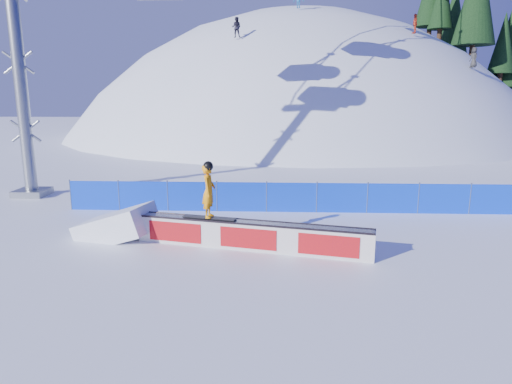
{
  "coord_description": "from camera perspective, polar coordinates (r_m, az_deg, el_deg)",
  "views": [
    {
      "loc": [
        -2.64,
        -13.29,
        4.65
      ],
      "look_at": [
        -3.31,
        1.92,
        1.37
      ],
      "focal_mm": 32.0,
      "sensor_mm": 36.0,
      "label": 1
    }
  ],
  "objects": [
    {
      "name": "rail_box",
      "position": [
        13.92,
        -0.73,
        -5.46
      ],
      "size": [
        7.29,
        2.19,
        0.88
      ],
      "rotation": [
        0.0,
        0.0,
        -0.23
      ],
      "color": "silver",
      "rests_on": "ground"
    },
    {
      "name": "distant_skiers",
      "position": [
        43.34,
        10.81,
        20.08
      ],
      "size": [
        20.76,
        7.17,
        7.4
      ],
      "color": "black",
      "rests_on": "ground"
    },
    {
      "name": "snowboarder",
      "position": [
        14.0,
        -5.93,
        0.19
      ],
      "size": [
        1.73,
        0.69,
        1.78
      ],
      "rotation": [
        0.0,
        0.0,
        1.49
      ],
      "color": "black",
      "rests_on": "rail_box"
    },
    {
      "name": "ground",
      "position": [
        14.33,
        13.1,
        -7.1
      ],
      "size": [
        160.0,
        160.0,
        0.0
      ],
      "primitive_type": "plane",
      "color": "white",
      "rests_on": "ground"
    },
    {
      "name": "treeline",
      "position": [
        59.03,
        28.42,
        16.1
      ],
      "size": [
        17.57,
        10.66,
        18.06
      ],
      "color": "#342115",
      "rests_on": "ground"
    },
    {
      "name": "safety_fence",
      "position": [
        18.44,
        10.7,
        -0.73
      ],
      "size": [
        22.05,
        0.05,
        1.3
      ],
      "color": "#0839DE",
      "rests_on": "ground"
    },
    {
      "name": "snow_hill",
      "position": [
        59.81,
        4.95,
        -10.14
      ],
      "size": [
        64.0,
        64.0,
        64.0
      ],
      "color": "white",
      "rests_on": "ground"
    },
    {
      "name": "snow_ramp",
      "position": [
        15.93,
        -16.9,
        -5.35
      ],
      "size": [
        2.83,
        2.12,
        1.58
      ],
      "primitive_type": null,
      "rotation": [
        0.0,
        -0.31,
        -0.23
      ],
      "color": "white",
      "rests_on": "ground"
    }
  ]
}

